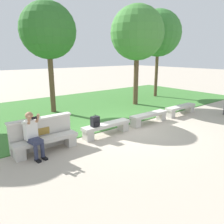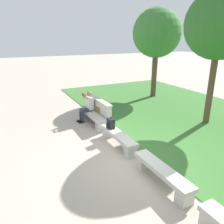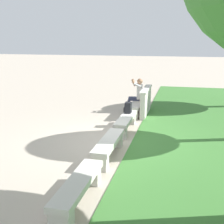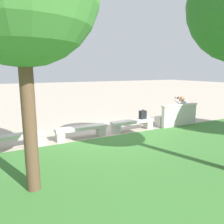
# 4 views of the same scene
# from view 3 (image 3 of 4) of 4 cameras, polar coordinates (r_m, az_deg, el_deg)

# --- Properties ---
(ground_plane) EXTENTS (80.00, 80.00, 0.00)m
(ground_plane) POSITION_cam_3_polar(r_m,az_deg,el_deg) (8.92, 1.16, -5.49)
(ground_plane) COLOR #B2A593
(bench_main) EXTENTS (1.96, 0.40, 0.45)m
(bench_main) POSITION_cam_3_polar(r_m,az_deg,el_deg) (12.11, 4.56, 1.09)
(bench_main) COLOR beige
(bench_main) RESTS_ON ground
(bench_near) EXTENTS (1.96, 0.40, 0.45)m
(bench_near) POSITION_cam_3_polar(r_m,az_deg,el_deg) (9.91, 2.55, -1.72)
(bench_near) COLOR beige
(bench_near) RESTS_ON ground
(bench_mid) EXTENTS (1.96, 0.40, 0.45)m
(bench_mid) POSITION_cam_3_polar(r_m,az_deg,el_deg) (7.77, -0.60, -6.10)
(bench_mid) COLOR beige
(bench_mid) RESTS_ON ground
(bench_far) EXTENTS (1.96, 0.40, 0.45)m
(bench_far) POSITION_cam_3_polar(r_m,az_deg,el_deg) (5.75, -6.20, -13.62)
(bench_far) COLOR beige
(bench_far) RESTS_ON ground
(backrest_wall_with_plaque) EXTENTS (1.97, 0.24, 1.01)m
(backrest_wall_with_plaque) POSITION_cam_3_polar(r_m,az_deg,el_deg) (12.02, 6.18, 2.01)
(backrest_wall_with_plaque) COLOR beige
(backrest_wall_with_plaque) RESTS_ON ground
(person_photographer) EXTENTS (0.51, 0.75, 1.32)m
(person_photographer) POSITION_cam_3_polar(r_m,az_deg,el_deg) (12.42, 4.53, 3.46)
(person_photographer) COLOR black
(person_photographer) RESTS_ON ground
(backpack) EXTENTS (0.28, 0.24, 0.43)m
(backpack) POSITION_cam_3_polar(r_m,az_deg,el_deg) (10.33, 2.93, 0.77)
(backpack) COLOR black
(backpack) RESTS_ON bench_near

